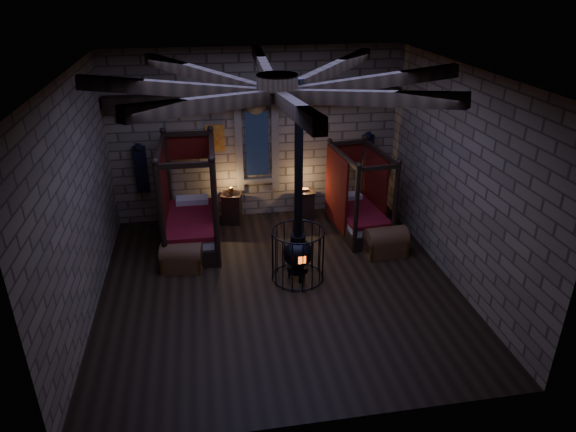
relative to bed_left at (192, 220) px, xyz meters
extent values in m
cube|color=black|center=(1.67, -2.16, -0.59)|extent=(7.00, 7.00, 0.01)
cube|color=#847054|center=(1.67, 1.34, 1.51)|extent=(7.00, 0.02, 4.20)
cube|color=#847054|center=(1.67, -5.66, 1.51)|extent=(7.00, 0.02, 4.20)
cube|color=#847054|center=(-1.83, -2.16, 1.51)|extent=(0.02, 7.00, 4.20)
cube|color=#847054|center=(5.17, -2.16, 1.51)|extent=(0.02, 7.00, 4.20)
cube|color=black|center=(1.67, -2.16, 3.61)|extent=(7.00, 7.00, 0.01)
cube|color=black|center=(1.67, 1.16, 2.46)|extent=(6.86, 0.35, 0.30)
cylinder|color=black|center=(1.67, -2.16, 3.46)|extent=(0.70, 0.70, 0.25)
cube|color=black|center=(1.67, 1.29, 1.31)|extent=(0.55, 0.04, 1.60)
cube|color=maroon|center=(0.67, 1.30, 1.51)|extent=(0.45, 0.03, 0.65)
cube|color=black|center=(-1.13, 1.18, 0.86)|extent=(0.30, 0.10, 1.15)
cube|color=black|center=(4.47, 1.18, 0.86)|extent=(0.30, 0.10, 1.15)
cube|color=black|center=(0.00, -0.09, -0.39)|extent=(1.22, 2.27, 0.39)
cube|color=beige|center=(0.00, -0.09, -0.09)|extent=(1.08, 2.10, 0.24)
cube|color=maroon|center=(0.00, -0.09, 0.06)|extent=(1.15, 2.14, 0.11)
cube|color=beige|center=(0.02, 0.73, 0.17)|extent=(0.76, 0.39, 0.15)
cube|color=#5C0F07|center=(0.02, 1.02, 1.41)|extent=(1.19, 0.08, 0.59)
cylinder|color=black|center=(-0.57, -1.16, 0.60)|extent=(0.12, 0.12, 2.38)
cylinder|color=black|center=(-0.52, 1.00, 0.60)|extent=(0.12, 0.12, 2.38)
cylinder|color=black|center=(0.52, -1.18, 0.60)|extent=(0.12, 0.12, 2.38)
cylinder|color=black|center=(0.56, 0.98, 0.60)|extent=(0.12, 0.12, 2.38)
cube|color=#5C0F07|center=(-0.57, 0.25, 0.66)|extent=(0.10, 1.62, 2.11)
cube|color=#5C0F07|center=(0.58, 0.22, 0.66)|extent=(0.10, 1.62, 2.11)
cube|color=black|center=(3.91, -0.11, -0.42)|extent=(1.17, 1.99, 0.33)
cube|color=beige|center=(3.91, -0.11, -0.17)|extent=(1.04, 1.84, 0.20)
cube|color=maroon|center=(3.91, -0.11, -0.04)|extent=(1.10, 1.88, 0.09)
cube|color=beige|center=(3.85, 0.58, 0.05)|extent=(0.67, 0.38, 0.13)
cube|color=#5C0F07|center=(3.82, 0.83, 1.11)|extent=(1.01, 0.14, 0.50)
cylinder|color=black|center=(3.54, -1.07, 0.42)|extent=(0.10, 0.10, 2.02)
cylinder|color=black|center=(3.37, 0.76, 0.42)|extent=(0.10, 0.10, 2.02)
cylinder|color=black|center=(4.46, -0.98, 0.42)|extent=(0.10, 0.10, 2.02)
cylinder|color=black|center=(4.28, 0.85, 0.42)|extent=(0.10, 0.10, 2.02)
cube|color=#5C0F07|center=(3.40, 0.12, 0.47)|extent=(0.18, 1.37, 1.79)
cube|color=#5C0F07|center=(4.37, 0.21, 0.47)|extent=(0.18, 1.37, 1.79)
cube|color=brown|center=(-0.23, -1.15, -0.41)|extent=(0.93, 0.66, 0.35)
cylinder|color=brown|center=(-0.23, -1.15, -0.23)|extent=(0.93, 0.66, 0.52)
cube|color=olive|center=(-0.62, -1.08, -0.41)|extent=(0.14, 0.54, 0.38)
cube|color=olive|center=(0.16, -1.22, -0.41)|extent=(0.14, 0.54, 0.38)
cube|color=brown|center=(4.20, -1.25, -0.40)|extent=(0.93, 0.60, 0.38)
cylinder|color=brown|center=(4.20, -1.25, -0.21)|extent=(0.93, 0.60, 0.55)
cube|color=olive|center=(3.78, -1.28, -0.40)|extent=(0.09, 0.58, 0.40)
cube|color=olive|center=(4.62, -1.23, -0.40)|extent=(0.09, 0.58, 0.40)
cube|color=black|center=(0.96, 0.93, -0.22)|extent=(0.53, 0.52, 0.74)
cube|color=black|center=(0.96, 0.93, 0.17)|extent=(0.58, 0.57, 0.04)
cylinder|color=olive|center=(0.96, 0.93, 0.28)|extent=(0.11, 0.11, 0.17)
cube|color=black|center=(2.80, 0.85, -0.23)|extent=(0.44, 0.42, 0.71)
cube|color=black|center=(2.80, 0.85, 0.15)|extent=(0.48, 0.46, 0.04)
cube|color=brown|center=(2.80, 0.85, 0.21)|extent=(0.19, 0.14, 0.05)
cylinder|color=black|center=(2.09, -1.93, -0.35)|extent=(0.43, 0.43, 0.11)
sphere|color=black|center=(2.09, -1.93, 0.01)|extent=(0.61, 0.61, 0.61)
cylinder|color=black|center=(2.09, -1.93, 0.33)|extent=(0.30, 0.30, 0.15)
cube|color=#FF5914|center=(2.12, -2.22, 0.01)|extent=(0.15, 0.04, 0.15)
cylinder|color=black|center=(2.09, -1.93, 1.92)|extent=(0.16, 0.16, 3.08)
torus|color=black|center=(2.09, -1.93, -0.54)|extent=(1.07, 1.07, 0.03)
torus|color=black|center=(2.09, -1.93, 0.49)|extent=(1.07, 1.07, 0.03)
camera|label=1|loc=(0.38, -10.76, 5.11)|focal=32.00mm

